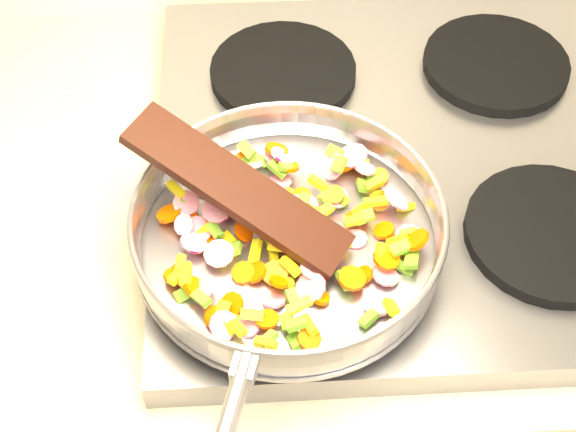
{
  "coord_description": "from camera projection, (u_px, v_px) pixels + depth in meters",
  "views": [
    {
      "loc": [
        -0.88,
        1.01,
        1.65
      ],
      "look_at": [
        -0.85,
        1.52,
        1.01
      ],
      "focal_mm": 50.0,
      "sensor_mm": 36.0,
      "label": 1
    }
  ],
  "objects": [
    {
      "name": "grate_fl",
      "position": [
        296.0,
        245.0,
        0.87
      ],
      "size": [
        0.19,
        0.19,
        0.02
      ],
      "primitive_type": "cylinder",
      "color": "black",
      "rests_on": "cooktop"
    },
    {
      "name": "grate_br",
      "position": [
        496.0,
        64.0,
        1.05
      ],
      "size": [
        0.19,
        0.19,
        0.02
      ],
      "primitive_type": "cylinder",
      "color": "black",
      "rests_on": "cooktop"
    },
    {
      "name": "grate_bl",
      "position": [
        283.0,
        72.0,
        1.04
      ],
      "size": [
        0.19,
        0.19,
        0.02
      ],
      "primitive_type": "cylinder",
      "color": "black",
      "rests_on": "cooktop"
    },
    {
      "name": "saute_pan",
      "position": [
        288.0,
        229.0,
        0.83
      ],
      "size": [
        0.37,
        0.52,
        0.06
      ],
      "rotation": [
        0.0,
        0.0,
        -0.28
      ],
      "color": "#9E9EA5",
      "rests_on": "grate_fl"
    },
    {
      "name": "vegetable_heap",
      "position": [
        291.0,
        234.0,
        0.84
      ],
      "size": [
        0.29,
        0.28,
        0.05
      ],
      "color": "#CA134C",
      "rests_on": "saute_pan"
    },
    {
      "name": "grate_fr",
      "position": [
        551.0,
        233.0,
        0.88
      ],
      "size": [
        0.19,
        0.19,
        0.02
      ],
      "primitive_type": "cylinder",
      "color": "black",
      "rests_on": "cooktop"
    },
    {
      "name": "cooktop",
      "position": [
        403.0,
        161.0,
        0.98
      ],
      "size": [
        0.6,
        0.6,
        0.04
      ],
      "primitive_type": "cube",
      "color": "#939399",
      "rests_on": "counter_top"
    },
    {
      "name": "wooden_spatula",
      "position": [
        238.0,
        189.0,
        0.82
      ],
      "size": [
        0.24,
        0.18,
        0.09
      ],
      "primitive_type": "cube",
      "rotation": [
        0.0,
        -0.31,
        2.58
      ],
      "color": "black",
      "rests_on": "saute_pan"
    }
  ]
}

